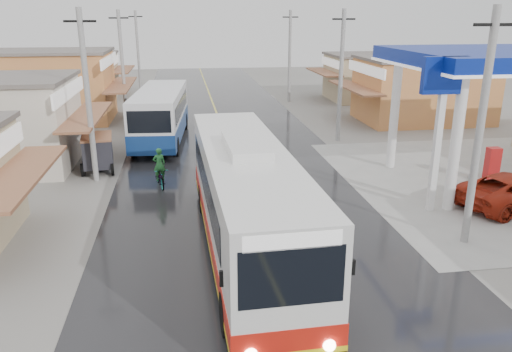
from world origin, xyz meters
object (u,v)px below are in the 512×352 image
object	(u,v)px
second_bus	(161,114)
tricycle_near	(97,151)
tricycle_far	(64,140)
cyclist	(160,174)
coach_bus	(246,201)

from	to	relation	value
second_bus	tricycle_near	size ratio (longest dim) A/B	4.09
second_bus	tricycle_far	world-z (taller)	second_bus
cyclist	tricycle_far	world-z (taller)	cyclist
coach_bus	tricycle_far	size ratio (longest dim) A/B	6.22
coach_bus	tricycle_far	world-z (taller)	coach_bus
tricycle_far	tricycle_near	bearing A→B (deg)	-53.21
second_bus	cyclist	distance (m)	8.77
cyclist	tricycle_near	size ratio (longest dim) A/B	0.79
coach_bus	tricycle_near	size ratio (longest dim) A/B	5.19
cyclist	tricycle_far	bearing A→B (deg)	119.24
second_bus	tricycle_far	bearing A→B (deg)	-151.42
second_bus	cyclist	size ratio (longest dim) A/B	5.20
coach_bus	tricycle_near	distance (m)	12.10
coach_bus	tricycle_near	xyz separation A→B (m)	(-6.33, 10.28, -0.83)
coach_bus	cyclist	world-z (taller)	coach_bus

